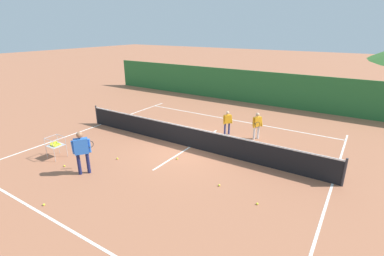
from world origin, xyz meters
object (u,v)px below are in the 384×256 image
at_px(tennis_ball_3, 219,185).
at_px(tennis_ball_5, 64,166).
at_px(instructor, 82,149).
at_px(tennis_ball_1, 257,204).
at_px(student_0, 227,121).
at_px(student_1, 257,124).
at_px(tennis_ball_2, 177,159).
at_px(tennis_ball_4, 44,205).
at_px(tennis_net, 190,137).
at_px(ball_cart, 55,144).
at_px(tennis_ball_0, 117,159).

height_order(tennis_ball_3, tennis_ball_5, same).
relative_size(instructor, tennis_ball_1, 24.35).
bearing_deg(tennis_ball_3, student_0, 112.77).
relative_size(student_0, student_1, 0.92).
bearing_deg(student_0, tennis_ball_5, -120.17).
height_order(student_1, tennis_ball_2, student_1).
relative_size(tennis_ball_1, tennis_ball_5, 1.00).
relative_size(tennis_ball_2, tennis_ball_4, 1.00).
height_order(tennis_net, tennis_ball_2, tennis_net).
relative_size(tennis_ball_1, tennis_ball_3, 1.00).
bearing_deg(ball_cart, tennis_ball_3, 13.34).
relative_size(tennis_ball_1, tennis_ball_2, 1.00).
bearing_deg(tennis_net, tennis_ball_5, -126.36).
bearing_deg(tennis_ball_4, tennis_ball_1, 32.77).
height_order(student_1, tennis_ball_3, student_1).
xyz_separation_m(student_0, ball_cart, (-4.83, -6.23, -0.15)).
height_order(tennis_ball_3, tennis_ball_4, same).
height_order(instructor, tennis_ball_4, instructor).
xyz_separation_m(tennis_net, tennis_ball_5, (-3.11, -4.23, -0.47)).
height_order(tennis_ball_1, tennis_ball_2, same).
bearing_deg(tennis_ball_2, tennis_ball_0, -147.84).
relative_size(tennis_ball_2, tennis_ball_3, 1.00).
relative_size(instructor, student_1, 1.24).
bearing_deg(tennis_ball_1, tennis_ball_3, 167.30).
height_order(ball_cart, tennis_ball_4, ball_cart).
height_order(student_0, tennis_ball_2, student_0).
bearing_deg(tennis_ball_4, tennis_ball_3, 43.95).
bearing_deg(student_1, tennis_ball_1, -69.27).
relative_size(ball_cart, tennis_ball_2, 13.22).
bearing_deg(tennis_ball_0, tennis_ball_1, 0.58).
bearing_deg(student_0, tennis_net, -106.89).
height_order(ball_cart, tennis_ball_5, ball_cart).
distance_m(ball_cart, tennis_ball_4, 3.61).
distance_m(instructor, tennis_ball_2, 3.71).
bearing_deg(student_0, instructor, -112.65).
relative_size(ball_cart, tennis_ball_1, 13.22).
relative_size(tennis_ball_0, tennis_ball_2, 1.00).
bearing_deg(tennis_ball_4, student_0, 76.25).
xyz_separation_m(tennis_ball_3, tennis_ball_5, (-5.77, -1.97, 0.00)).
xyz_separation_m(student_0, tennis_ball_0, (-2.57, -5.02, -0.71)).
xyz_separation_m(instructor, tennis_ball_5, (-1.12, -0.09, -0.96)).
relative_size(instructor, tennis_ball_3, 24.35).
height_order(tennis_ball_0, tennis_ball_2, same).
bearing_deg(tennis_ball_5, tennis_ball_3, 18.86).
xyz_separation_m(instructor, tennis_ball_0, (0.14, 1.48, -0.96)).
distance_m(tennis_net, tennis_ball_0, 3.27).
xyz_separation_m(instructor, tennis_ball_2, (2.23, 2.80, -0.96)).
relative_size(tennis_net, tennis_ball_3, 184.01).
distance_m(ball_cart, tennis_ball_0, 2.62).
bearing_deg(tennis_ball_0, tennis_ball_4, -81.93).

